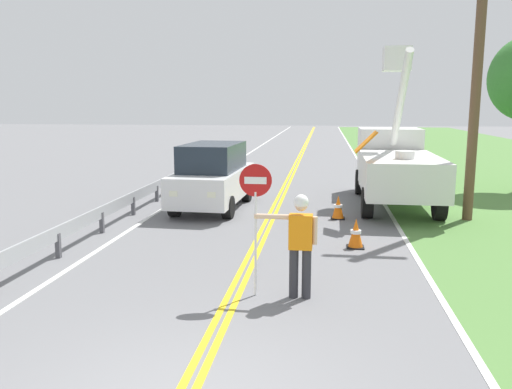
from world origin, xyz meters
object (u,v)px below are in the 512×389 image
Objects in this scene: flagger_worker at (300,239)px; traffic_cone_lead at (356,234)px; oncoming_suv_nearest at (213,176)px; traffic_cone_mid at (338,208)px; stop_sign_paddle at (256,200)px; utility_bucket_truck at (394,162)px; utility_pole_near at (478,59)px.

flagger_worker is 3.66m from traffic_cone_lead.
oncoming_suv_nearest is 6.69× the size of traffic_cone_mid.
flagger_worker is 6.62m from traffic_cone_mid.
traffic_cone_mid is (-0.33, 3.13, 0.00)m from traffic_cone_lead.
oncoming_suv_nearest is at bearing 107.35° from stop_sign_paddle.
stop_sign_paddle reaches higher than traffic_cone_lead.
stop_sign_paddle is 0.34× the size of utility_bucket_truck.
utility_pole_near is (4.57, 6.90, 3.51)m from flagger_worker.
utility_bucket_truck is 0.78× the size of utility_pole_near.
utility_pole_near is at bearing -5.33° from oncoming_suv_nearest.
flagger_worker is at bearing -123.54° from utility_pole_near.
stop_sign_paddle is 0.50× the size of oncoming_suv_nearest.
traffic_cone_mid is (0.83, 6.53, -0.71)m from flagger_worker.
oncoming_suv_nearest is 6.69× the size of traffic_cone_lead.
traffic_cone_mid is (1.60, 6.52, -1.37)m from stop_sign_paddle.
utility_bucket_truck is (2.75, 9.30, 0.36)m from flagger_worker.
traffic_cone_lead is at bearing 60.37° from stop_sign_paddle.
utility_bucket_truck is at bearing 55.25° from traffic_cone_mid.
flagger_worker reaches higher than traffic_cone_lead.
flagger_worker reaches higher than traffic_cone_mid.
utility_bucket_truck is at bearing 69.26° from stop_sign_paddle.
utility_bucket_truck reaches higher than traffic_cone_mid.
oncoming_suv_nearest is (-2.38, 7.60, -0.65)m from stop_sign_paddle.
flagger_worker is at bearing -97.21° from traffic_cone_mid.
oncoming_suv_nearest is at bearing 164.74° from traffic_cone_mid.
stop_sign_paddle is 7.99m from oncoming_suv_nearest.
utility_pole_near reaches higher than traffic_cone_lead.
flagger_worker is 0.39× the size of oncoming_suv_nearest.
utility_pole_near is 6.46m from traffic_cone_lead.
traffic_cone_lead is at bearing -83.96° from traffic_cone_mid.
oncoming_suv_nearest reaches higher than traffic_cone_mid.
traffic_cone_mid is (-3.75, -0.36, -4.22)m from utility_pole_near.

